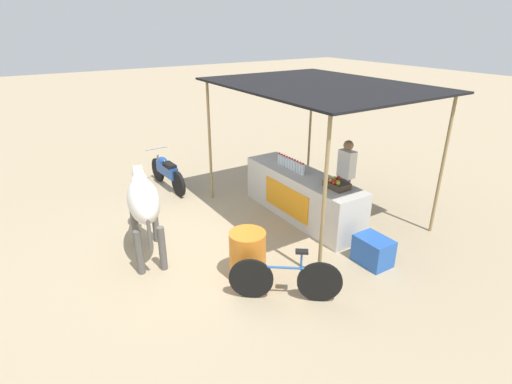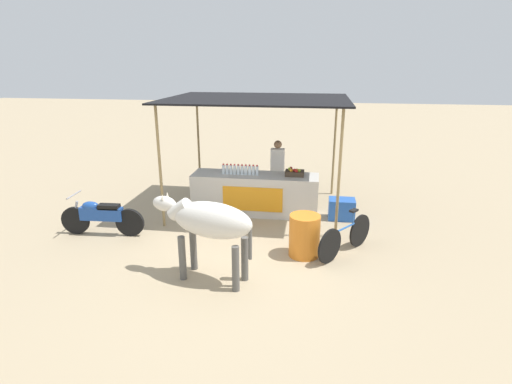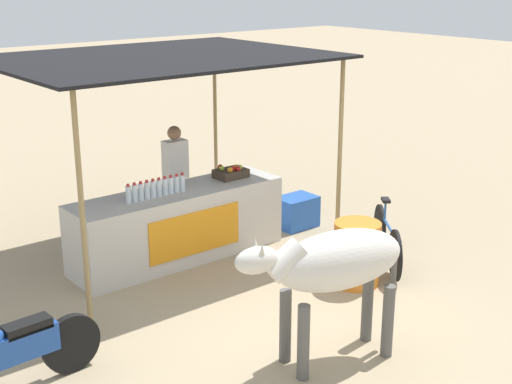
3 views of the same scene
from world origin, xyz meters
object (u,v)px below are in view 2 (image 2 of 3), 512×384
at_px(vendor_behind_counter, 277,172).
at_px(motorcycle_parked, 101,216).
at_px(stall_counter, 255,194).
at_px(cooler_box, 342,209).
at_px(bicycle_leaning, 346,237).
at_px(fruit_crate, 295,173).
at_px(water_barrel, 304,236).
at_px(cow, 209,222).

bearing_deg(vendor_behind_counter, motorcycle_parked, -143.74).
bearing_deg(stall_counter, cooler_box, -2.70).
height_order(cooler_box, bicycle_leaning, bicycle_leaning).
relative_size(fruit_crate, water_barrel, 0.54).
bearing_deg(bicycle_leaning, motorcycle_parked, 178.54).
bearing_deg(stall_counter, vendor_behind_counter, 58.66).
bearing_deg(motorcycle_parked, stall_counter, 30.75).
xyz_separation_m(water_barrel, bicycle_leaning, (0.77, 0.18, -0.06)).
relative_size(stall_counter, bicycle_leaning, 2.23).
bearing_deg(motorcycle_parked, bicycle_leaning, -1.46).
bearing_deg(fruit_crate, water_barrel, -81.15).
relative_size(cow, motorcycle_parked, 1.03).
bearing_deg(cooler_box, vendor_behind_counter, 152.05).
xyz_separation_m(cow, bicycle_leaning, (2.31, 1.28, -0.68)).
bearing_deg(water_barrel, cow, -144.22).
bearing_deg(bicycle_leaning, cow, -150.96).
relative_size(vendor_behind_counter, water_barrel, 2.04).
bearing_deg(fruit_crate, cooler_box, -7.32).
bearing_deg(cooler_box, cow, -126.89).
distance_m(water_barrel, bicycle_leaning, 0.79).
bearing_deg(bicycle_leaning, vendor_behind_counter, 120.57).
xyz_separation_m(stall_counter, water_barrel, (1.26, -2.10, -0.08)).
bearing_deg(water_barrel, motorcycle_parked, 175.93).
relative_size(stall_counter, cooler_box, 5.00).
bearing_deg(fruit_crate, motorcycle_parked, -154.98).
xyz_separation_m(fruit_crate, water_barrel, (0.33, -2.14, -0.63)).
distance_m(cooler_box, motorcycle_parked, 5.35).
relative_size(stall_counter, water_barrel, 3.70).
xyz_separation_m(fruit_crate, cooler_box, (1.13, -0.15, -0.79)).
relative_size(vendor_behind_counter, bicycle_leaning, 1.23).
relative_size(vendor_behind_counter, cooler_box, 2.75).
distance_m(vendor_behind_counter, cooler_box, 1.91).
distance_m(stall_counter, cooler_box, 2.08).
xyz_separation_m(water_barrel, motorcycle_parked, (-4.27, 0.30, 0.02)).
bearing_deg(vendor_behind_counter, cooler_box, -27.95).
distance_m(stall_counter, water_barrel, 2.45).
relative_size(water_barrel, motorcycle_parked, 0.45).
xyz_separation_m(vendor_behind_counter, cow, (-0.73, -3.95, 0.18)).
relative_size(vendor_behind_counter, cow, 0.89).
distance_m(water_barrel, motorcycle_parked, 4.29).
bearing_deg(motorcycle_parked, cow, -27.21).
height_order(stall_counter, cooler_box, stall_counter).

